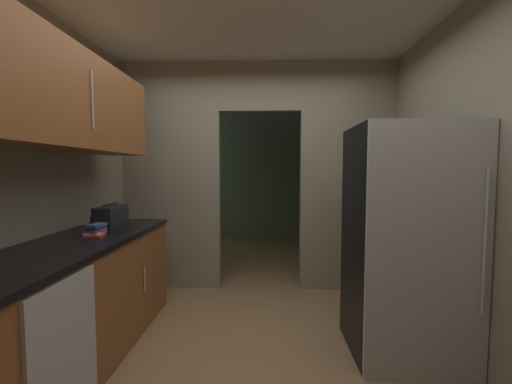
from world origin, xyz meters
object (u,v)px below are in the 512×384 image
Objects in this scene: refrigerator at (406,241)px; book_stack at (95,231)px; boombox at (111,217)px; dishwasher at (65,359)px.

refrigerator reaches higher than book_stack.
boombox is at bearing 97.36° from book_stack.
refrigerator is at bearing 22.46° from dishwasher.
book_stack is (0.04, -0.34, -0.05)m from boombox.
refrigerator is 2.42m from boombox.
boombox is at bearing 173.72° from refrigerator.
boombox reaches higher than book_stack.
boombox is at bearing 104.68° from dishwasher.
refrigerator is at bearing 1.85° from book_stack.
boombox is (-0.30, 1.13, 0.58)m from dishwasher.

